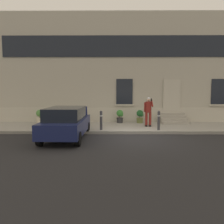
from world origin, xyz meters
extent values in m
plane|color=#232326|center=(0.00, 0.00, 0.00)|extent=(80.00, 80.00, 0.00)
cube|color=#99968E|center=(0.00, 2.80, 0.07)|extent=(24.00, 3.60, 0.15)
cube|color=gray|center=(0.00, 0.94, 0.07)|extent=(24.00, 0.12, 0.15)
cube|color=#B2AD9E|center=(0.00, 5.30, 3.75)|extent=(24.00, 1.40, 7.50)
cube|color=#BCB7A8|center=(0.00, 4.58, 0.55)|extent=(24.00, 0.08, 1.10)
cube|color=brown|center=(2.94, 4.57, 1.84)|extent=(1.00, 0.08, 2.10)
cube|color=#BCB7A8|center=(2.94, 4.55, 1.89)|extent=(1.16, 0.06, 2.24)
cube|color=black|center=(-0.26, 4.57, 2.20)|extent=(1.10, 0.06, 1.70)
cube|color=#BCB7A8|center=(-0.26, 4.54, 1.30)|extent=(1.30, 0.12, 0.10)
cube|color=black|center=(6.14, 4.57, 2.20)|extent=(1.10, 0.06, 1.70)
cube|color=#BCB7A8|center=(6.14, 4.54, 1.30)|extent=(1.30, 0.12, 0.10)
cube|color=black|center=(0.00, 4.57, 5.20)|extent=(16.80, 0.06, 1.40)
cube|color=#9E998E|center=(2.94, 3.48, 0.23)|extent=(1.68, 0.32, 0.16)
cube|color=#9E998E|center=(2.94, 3.80, 0.31)|extent=(1.68, 0.32, 0.32)
cube|color=#9E998E|center=(2.94, 4.12, 0.39)|extent=(1.68, 0.32, 0.48)
cube|color=#9E998E|center=(2.94, 4.44, 0.47)|extent=(1.68, 0.32, 0.64)
cube|color=#161E4C|center=(-3.21, -0.25, 0.62)|extent=(1.83, 4.03, 0.64)
cube|color=black|center=(-3.21, -0.40, 1.22)|extent=(1.59, 2.43, 0.56)
cube|color=black|center=(-3.17, 1.76, 0.40)|extent=(1.66, 0.13, 0.20)
cube|color=yellow|center=(-3.17, 1.76, 0.58)|extent=(0.52, 0.03, 0.12)
cube|color=#B21414|center=(-3.93, 1.77, 0.84)|extent=(0.16, 0.04, 0.18)
cube|color=#B21414|center=(-2.42, 1.74, 0.84)|extent=(0.16, 0.04, 0.18)
cube|color=#161E4C|center=(-3.18, 1.50, 1.12)|extent=(1.49, 0.09, 0.60)
cylinder|color=black|center=(-4.03, -1.63, 0.30)|extent=(0.21, 0.60, 0.60)
cylinder|color=black|center=(-2.44, -1.67, 0.30)|extent=(0.21, 0.60, 0.60)
cylinder|color=black|center=(-3.98, 1.17, 0.30)|extent=(0.21, 0.60, 0.60)
cylinder|color=black|center=(-2.39, 1.13, 0.30)|extent=(0.21, 0.60, 0.60)
cylinder|color=#333338|center=(1.45, 1.35, 0.62)|extent=(0.14, 0.14, 0.95)
sphere|color=#333338|center=(1.45, 1.35, 1.12)|extent=(0.15, 0.15, 0.15)
cylinder|color=silver|center=(1.45, 1.35, 0.92)|extent=(0.15, 0.15, 0.06)
cylinder|color=#333338|center=(-1.66, 1.35, 0.62)|extent=(0.14, 0.14, 0.95)
sphere|color=#333338|center=(-1.66, 1.35, 1.12)|extent=(0.15, 0.15, 0.15)
cylinder|color=silver|center=(-1.66, 1.35, 0.92)|extent=(0.15, 0.15, 0.06)
cylinder|color=maroon|center=(0.95, 2.51, 0.60)|extent=(0.15, 0.15, 0.82)
cube|color=black|center=(0.95, 2.57, 0.20)|extent=(0.12, 0.28, 0.10)
cylinder|color=maroon|center=(1.17, 2.51, 0.60)|extent=(0.15, 0.15, 0.82)
cube|color=black|center=(1.17, 2.57, 0.20)|extent=(0.12, 0.28, 0.10)
cylinder|color=maroon|center=(1.06, 2.47, 1.32)|extent=(0.34, 0.40, 0.65)
sphere|color=tan|center=(1.06, 2.43, 1.77)|extent=(0.22, 0.22, 0.22)
sphere|color=silver|center=(1.06, 2.43, 1.80)|extent=(0.21, 0.21, 0.21)
cylinder|color=maroon|center=(0.84, 2.45, 1.31)|extent=(0.09, 0.15, 0.57)
cylinder|color=maroon|center=(1.26, 2.45, 1.53)|extent=(0.09, 0.44, 0.40)
cube|color=black|center=(1.21, 2.41, 1.75)|extent=(0.07, 0.02, 0.15)
cylinder|color=beige|center=(-5.88, 4.04, 0.32)|extent=(0.40, 0.40, 0.34)
cylinder|color=beige|center=(-5.88, 4.04, 0.46)|extent=(0.44, 0.44, 0.05)
cylinder|color=#47331E|center=(-5.88, 4.04, 0.61)|extent=(0.04, 0.04, 0.24)
sphere|color=#4C843D|center=(-5.88, 4.04, 0.79)|extent=(0.44, 0.44, 0.44)
sphere|color=#4C843D|center=(-5.78, 3.99, 0.69)|extent=(0.24, 0.24, 0.24)
cylinder|color=#B25B38|center=(-3.23, 3.91, 0.32)|extent=(0.40, 0.40, 0.34)
cylinder|color=#B25B38|center=(-3.23, 3.91, 0.46)|extent=(0.44, 0.44, 0.05)
cylinder|color=#47331E|center=(-3.23, 3.91, 0.61)|extent=(0.04, 0.04, 0.24)
sphere|color=#1E5628|center=(-3.23, 3.91, 0.79)|extent=(0.44, 0.44, 0.44)
sphere|color=#1E5628|center=(-3.13, 3.86, 0.69)|extent=(0.24, 0.24, 0.24)
cylinder|color=#2D2D30|center=(-0.58, 4.04, 0.32)|extent=(0.40, 0.40, 0.34)
cylinder|color=#2D2D30|center=(-0.58, 4.04, 0.46)|extent=(0.44, 0.44, 0.05)
cylinder|color=#47331E|center=(-0.58, 4.04, 0.61)|extent=(0.04, 0.04, 0.24)
sphere|color=#387F33|center=(-0.58, 4.04, 0.79)|extent=(0.44, 0.44, 0.44)
sphere|color=#387F33|center=(-0.48, 3.99, 0.69)|extent=(0.24, 0.24, 0.24)
cylinder|color=#606B38|center=(0.73, 3.98, 0.32)|extent=(0.40, 0.40, 0.34)
cylinder|color=#606B38|center=(0.73, 3.98, 0.46)|extent=(0.44, 0.44, 0.05)
cylinder|color=#47331E|center=(0.73, 3.98, 0.61)|extent=(0.04, 0.04, 0.24)
sphere|color=#1E5628|center=(0.73, 3.98, 0.79)|extent=(0.44, 0.44, 0.44)
sphere|color=#1E5628|center=(0.83, 3.93, 0.69)|extent=(0.24, 0.24, 0.24)
camera|label=1|loc=(-0.99, -10.83, 2.28)|focal=36.46mm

